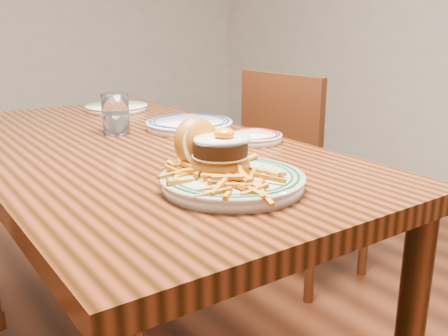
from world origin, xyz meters
TOP-DOWN VIEW (x-y plane):
  - table at (0.00, 0.00)m, footprint 0.85×1.60m
  - chair_right at (0.82, 0.13)m, footprint 0.45×0.45m
  - main_plate at (-0.00, -0.49)m, footprint 0.31×0.33m
  - side_plate at (0.31, -0.19)m, footprint 0.17×0.17m
  - rear_plate at (0.25, 0.07)m, footprint 0.29×0.29m
  - water_glass at (0.02, 0.15)m, footprint 0.09×0.09m
  - far_plate at (0.20, 0.56)m, footprint 0.25×0.25m

SIDE VIEW (x-z plane):
  - chair_right at x=0.82m, z-range 0.03..0.94m
  - table at x=0.00m, z-range 0.29..1.04m
  - far_plate at x=0.20m, z-range 0.74..0.79m
  - side_plate at x=0.31m, z-range 0.75..0.78m
  - rear_plate at x=0.25m, z-range 0.75..0.78m
  - main_plate at x=0.00m, z-range 0.72..0.87m
  - water_glass at x=0.02m, z-range 0.74..0.87m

